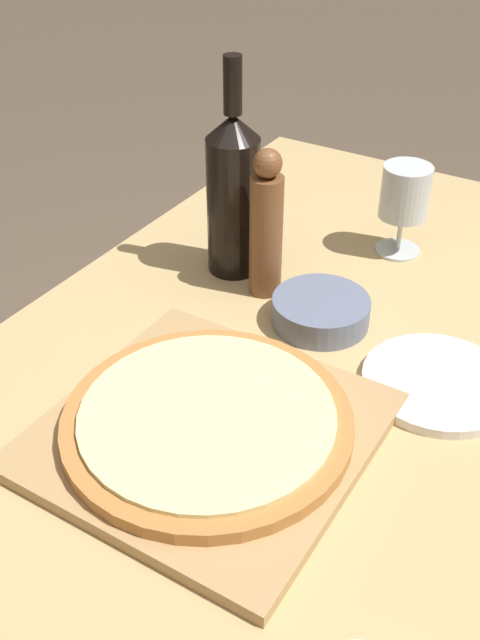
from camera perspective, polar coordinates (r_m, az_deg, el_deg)
dining_table at (r=1.07m, az=1.74°, el=-8.78°), size 0.81×1.55×0.74m
cutting_board at (r=0.92m, az=-2.47°, el=-8.56°), size 0.37×0.37×0.02m
pizza at (r=0.91m, az=-2.50°, el=-7.64°), size 0.35×0.35×0.02m
wine_bottle at (r=1.18m, az=-0.52°, el=9.71°), size 0.08×0.08×0.35m
pepper_mill at (r=1.13m, az=2.01°, el=7.09°), size 0.05×0.05×0.24m
wine_glass at (r=1.27m, az=12.46°, el=9.29°), size 0.08×0.08×0.16m
small_bowl at (r=1.11m, az=6.18°, el=0.68°), size 0.14×0.14×0.04m
dinner_plate at (r=1.03m, az=14.87°, el=-4.64°), size 0.20×0.20×0.01m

